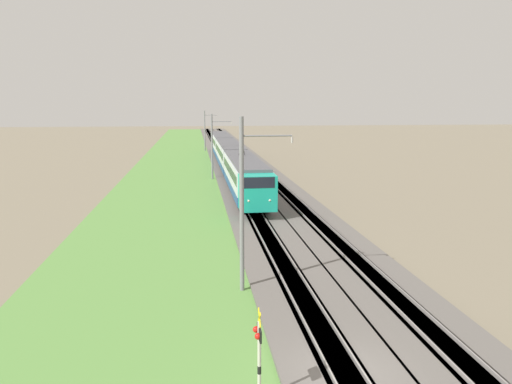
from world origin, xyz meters
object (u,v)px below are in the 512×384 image
Objects in this scene: passenger_train at (230,155)px; catenary_mast_mid at (213,146)px; crossing_signal_near at (259,349)px; catenary_mast_far at (205,130)px; catenary_mast_near at (243,204)px.

catenary_mast_mid reaches higher than passenger_train.
crossing_signal_near is 0.40× the size of catenary_mast_far.
crossing_signal_near is 9.85m from catenary_mast_near.
catenary_mast_mid is (-6.64, 2.57, 1.73)m from passenger_train.
passenger_train is 31.02m from catenary_mast_far.
catenary_mast_near is at bearing -3.34° from passenger_train.
catenary_mast_near is 75.00m from catenary_mast_far.
catenary_mast_mid is 37.50m from catenary_mast_far.
catenary_mast_mid is (37.50, -0.00, -0.30)m from catenary_mast_near.
crossing_signal_near is at bearing 179.41° from catenary_mast_mid.
catenary_mast_mid reaches higher than catenary_mast_far.
passenger_train reaches higher than crossing_signal_near.
catenary_mast_far is (37.50, -0.00, -0.02)m from catenary_mast_mid.
catenary_mast_far is at bearing -0.00° from catenary_mast_near.
crossing_signal_near is 0.37× the size of catenary_mast_near.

